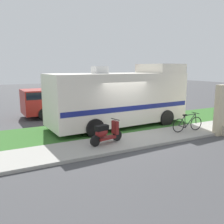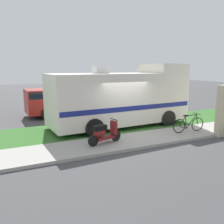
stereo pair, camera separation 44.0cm
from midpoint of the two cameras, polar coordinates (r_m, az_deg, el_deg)
name	(u,v)px [view 2 (the right image)]	position (r m, az deg, el deg)	size (l,w,h in m)	color
ground_plane	(128,134)	(11.74, 4.79, -5.27)	(80.00, 80.00, 0.00)	#424244
sidewalk	(141,140)	(10.75, 8.02, -6.50)	(24.00, 2.00, 0.12)	#9E9B93
grass_strip	(114,127)	(13.00, 1.48, -3.49)	(24.00, 3.40, 0.08)	#336628
motorhome_rv	(121,97)	(12.94, 3.25, 3.51)	(7.64, 3.01, 3.39)	silver
scooter	(104,133)	(9.76, -0.69, -4.97)	(1.57, 0.61, 0.97)	black
bicycle	(189,124)	(12.18, 18.70, -2.79)	(1.73, 0.52, 0.89)	black
pickup_truck_near	(61,101)	(16.41, -11.25, 2.56)	(5.72, 2.32, 1.81)	maroon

